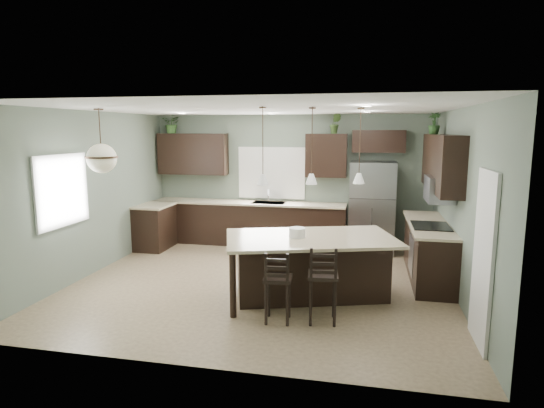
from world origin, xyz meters
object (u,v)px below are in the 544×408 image
at_px(serving_dish, 297,233).
at_px(bar_stool_center, 323,284).
at_px(bar_stool_left, 278,286).
at_px(refrigerator, 372,207).
at_px(kitchen_island, 310,267).
at_px(plant_back_left, 172,123).

relative_size(serving_dish, bar_stool_center, 0.23).
relative_size(bar_stool_left, bar_stool_center, 0.93).
bearing_deg(serving_dish, bar_stool_center, -59.91).
bearing_deg(bar_stool_center, refrigerator, 73.79).
bearing_deg(kitchen_island, refrigerator, 54.76).
height_order(refrigerator, bar_stool_center, refrigerator).
relative_size(bar_stool_center, plant_back_left, 2.32).
distance_m(serving_dish, bar_stool_left, 1.04).
relative_size(bar_stool_left, plant_back_left, 2.16).
bearing_deg(plant_back_left, serving_dish, -43.20).
xyz_separation_m(refrigerator, bar_stool_center, (-0.63, -3.68, -0.41)).
distance_m(kitchen_island, serving_dish, 0.57).
height_order(serving_dish, plant_back_left, plant_back_left).
bearing_deg(kitchen_island, bar_stool_left, -124.89).
height_order(refrigerator, serving_dish, refrigerator).
distance_m(refrigerator, plant_back_left, 4.69).
height_order(kitchen_island, bar_stool_center, bar_stool_center).
relative_size(refrigerator, serving_dish, 7.71).
bearing_deg(bar_stool_left, kitchen_island, 67.63).
xyz_separation_m(serving_dish, bar_stool_left, (-0.11, -0.90, -0.52)).
bearing_deg(kitchen_island, serving_dish, -180.00).
height_order(serving_dish, bar_stool_left, serving_dish).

